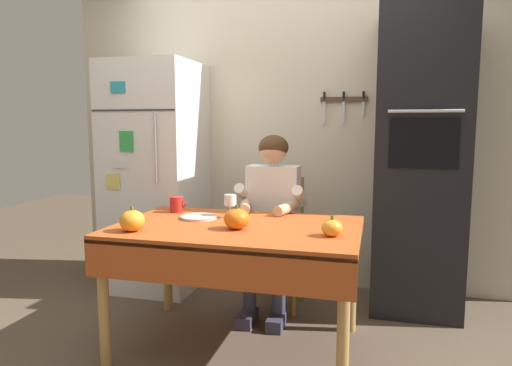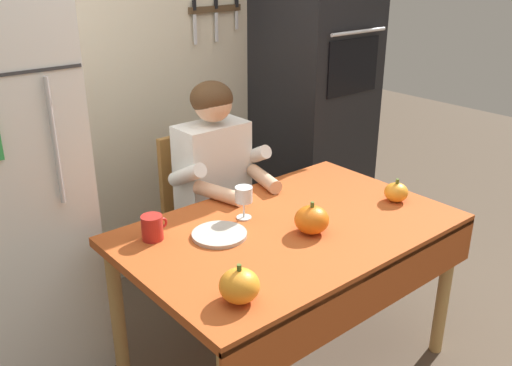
% 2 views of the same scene
% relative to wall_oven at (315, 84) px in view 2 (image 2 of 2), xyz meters
% --- Properties ---
extents(back_wall_assembly, '(3.70, 0.13, 2.60)m').
position_rel_wall_oven_xyz_m(back_wall_assembly, '(-1.00, 0.35, 0.25)').
color(back_wall_assembly, beige).
rests_on(back_wall_assembly, ground).
extents(wall_oven, '(0.60, 0.64, 2.10)m').
position_rel_wall_oven_xyz_m(wall_oven, '(0.00, 0.00, 0.00)').
color(wall_oven, black).
rests_on(wall_oven, ground).
extents(dining_table, '(1.40, 0.90, 0.74)m').
position_rel_wall_oven_xyz_m(dining_table, '(-1.05, -0.92, -0.39)').
color(dining_table, tan).
rests_on(dining_table, ground).
extents(chair_behind_person, '(0.40, 0.40, 0.93)m').
position_rel_wall_oven_xyz_m(chair_behind_person, '(-0.98, -0.13, -0.54)').
color(chair_behind_person, '#9E6B33').
rests_on(chair_behind_person, ground).
extents(seated_person, '(0.47, 0.55, 1.25)m').
position_rel_wall_oven_xyz_m(seated_person, '(-0.98, -0.32, -0.31)').
color(seated_person, '#38384C').
rests_on(seated_person, ground).
extents(coffee_mug, '(0.11, 0.09, 0.10)m').
position_rel_wall_oven_xyz_m(coffee_mug, '(-1.55, -0.63, -0.26)').
color(coffee_mug, '#B2231E').
rests_on(coffee_mug, dining_table).
extents(wine_glass, '(0.08, 0.08, 0.15)m').
position_rel_wall_oven_xyz_m(wine_glass, '(-1.15, -0.72, -0.21)').
color(wine_glass, white).
rests_on(wine_glass, dining_table).
extents(pumpkin_large, '(0.14, 0.14, 0.14)m').
position_rel_wall_oven_xyz_m(pumpkin_large, '(-1.56, -1.19, -0.25)').
color(pumpkin_large, orange).
rests_on(pumpkin_large, dining_table).
extents(pumpkin_medium, '(0.14, 0.14, 0.14)m').
position_rel_wall_oven_xyz_m(pumpkin_medium, '(-1.02, -1.00, -0.25)').
color(pumpkin_medium, orange).
rests_on(pumpkin_medium, dining_table).
extents(pumpkin_small, '(0.11, 0.11, 0.11)m').
position_rel_wall_oven_xyz_m(pumpkin_small, '(-0.50, -1.03, -0.27)').
color(pumpkin_small, orange).
rests_on(pumpkin_small, dining_table).
extents(serving_tray, '(0.23, 0.23, 0.02)m').
position_rel_wall_oven_xyz_m(serving_tray, '(-1.33, -0.78, -0.30)').
color(serving_tray, '#B7B2A8').
rests_on(serving_tray, dining_table).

